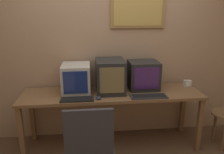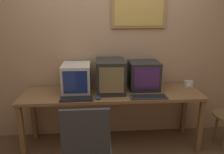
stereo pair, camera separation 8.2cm
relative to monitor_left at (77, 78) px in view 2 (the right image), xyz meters
The scene contains 10 objects.
wall_back 0.65m from the monitor_left, 31.41° to the left, with size 8.00×0.08×2.60m.
desk 0.52m from the monitor_left, 10.29° to the right, with size 2.27×0.60×0.75m.
monitor_left is the anchor object (origin of this frame).
monitor_center 0.43m from the monitor_left, ahead, with size 0.36×0.45×0.41m.
monitor_right 0.88m from the monitor_left, ahead, with size 0.39×0.36×0.37m.
keyboard_main 0.34m from the monitor_left, 86.66° to the right, with size 0.39×0.14×0.03m.
keyboard_side 0.93m from the monitor_left, 18.81° to the right, with size 0.44×0.15×0.03m.
mouse_near_keyboard 0.42m from the monitor_left, 46.86° to the right, with size 0.07×0.10×0.03m.
desk_clock 1.51m from the monitor_left, ahead, with size 0.10×0.06×0.09m.
office_chair 1.01m from the monitor_left, 80.22° to the right, with size 0.49×0.49×0.96m.
Camera 2 is at (-0.20, -1.81, 1.73)m, focal length 35.00 mm.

